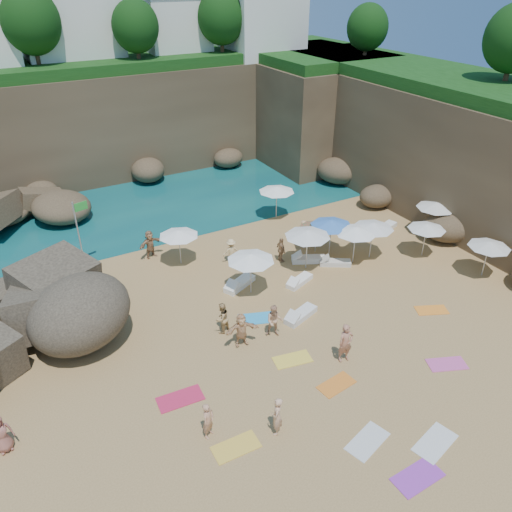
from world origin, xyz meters
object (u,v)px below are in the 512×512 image
parasol_2 (308,233)px  lounger_0 (240,284)px  parasol_0 (179,233)px  person_stand_4 (303,232)px  parasol_1 (277,189)px  rock_outcrop (13,348)px  flag_pole (80,227)px  person_stand_5 (150,244)px  person_stand_0 (208,420)px  person_stand_2 (231,251)px  person_stand_6 (277,416)px  person_stand_1 (222,318)px  person_stand_3 (281,250)px

parasol_2 → lounger_0: size_ratio=1.29×
parasol_0 → person_stand_4: parasol_0 is taller
parasol_1 → lounger_0: parasol_1 is taller
rock_outcrop → flag_pole: flag_pole is taller
flag_pole → person_stand_5: (3.59, -0.58, -1.77)m
person_stand_0 → person_stand_2: (6.25, 10.62, -0.02)m
person_stand_5 → parasol_0: bearing=-66.6°
lounger_0 → person_stand_6: size_ratio=1.20×
parasol_2 → person_stand_6: (-7.44, -9.11, -1.39)m
parasol_0 → person_stand_6: (-1.42, -13.03, -1.13)m
rock_outcrop → flag_pole: size_ratio=2.11×
person_stand_0 → person_stand_5: person_stand_5 is taller
parasol_0 → person_stand_1: (-0.63, -6.80, -1.16)m
parasol_0 → person_stand_3: 5.91m
parasol_2 → person_stand_1: bearing=-156.6°
flag_pole → parasol_2: size_ratio=1.61×
parasol_1 → person_stand_5: 9.33m
person_stand_5 → person_stand_3: bearing=-48.9°
rock_outcrop → person_stand_4: (16.89, 1.81, 0.77)m
lounger_0 → person_stand_4: size_ratio=1.29×
lounger_0 → parasol_2: bearing=-26.8°
rock_outcrop → person_stand_1: 9.51m
person_stand_6 → lounger_0: bearing=-162.2°
person_stand_2 → person_stand_3: bearing=162.1°
parasol_0 → person_stand_5: (-1.25, 1.53, -1.10)m
person_stand_4 → person_stand_6: person_stand_6 is taller
parasol_1 → person_stand_6: (-9.37, -15.56, -1.25)m
parasol_1 → person_stand_2: 6.73m
parasol_2 → person_stand_4: 3.25m
lounger_0 → person_stand_6: person_stand_6 is taller
person_stand_1 → person_stand_3: size_ratio=1.04×
person_stand_4 → person_stand_5: 9.23m
parasol_2 → person_stand_3: 2.12m
flag_pole → person_stand_1: size_ratio=2.59×
flag_pole → person_stand_0: flag_pole is taller
lounger_0 → person_stand_5: (-3.10, 5.33, 0.70)m
person_stand_2 → parasol_0: bearing=-18.0°
parasol_0 → rock_outcrop: bearing=-161.1°
person_stand_2 → person_stand_5: person_stand_5 is taller
lounger_0 → parasol_0: bearing=90.9°
person_stand_0 → person_stand_2: bearing=23.2°
lounger_0 → person_stand_6: (-3.27, -9.24, 0.67)m
flag_pole → person_stand_6: flag_pole is taller
person_stand_1 → person_stand_3: (5.77, 4.16, -0.03)m
parasol_2 → person_stand_6: size_ratio=1.55×
person_stand_6 → person_stand_2: bearing=-161.7°
person_stand_1 → person_stand_5: (-0.63, 8.33, 0.06)m
person_stand_0 → person_stand_2: person_stand_0 is taller
flag_pole → parasol_1: bearing=1.9°
person_stand_0 → flag_pole: bearing=58.5°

